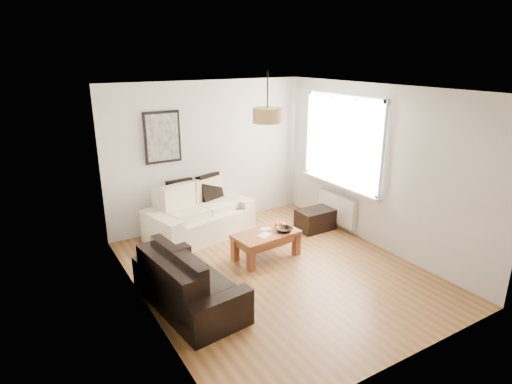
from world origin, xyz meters
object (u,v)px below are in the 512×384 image
loveseat_cream (199,211)px  ottoman (315,220)px  sofa_leather (189,280)px  coffee_table (266,245)px

loveseat_cream → ottoman: (1.88, -0.84, -0.25)m
loveseat_cream → ottoman: bearing=-37.3°
sofa_leather → loveseat_cream: bearing=-34.1°
ottoman → loveseat_cream: bearing=155.9°
coffee_table → ottoman: size_ratio=1.52×
sofa_leather → coffee_table: sofa_leather is taller
loveseat_cream → sofa_leather: loveseat_cream is taller
ottoman → sofa_leather: bearing=-159.1°
sofa_leather → ottoman: size_ratio=2.48×
coffee_table → sofa_leather: bearing=-157.9°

